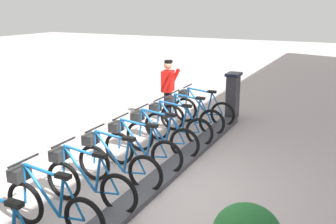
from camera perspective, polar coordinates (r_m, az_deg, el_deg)
The scene contains 12 objects.
ground_plane at distance 6.77m, azimuth -2.34°, elevation -11.21°, with size 60.00×60.00×0.00m, color #C0B2AF.
dock_rail_base at distance 6.75m, azimuth -2.34°, elevation -10.84°, with size 0.44×8.85×0.10m, color #47474C.
payment_kiosk at distance 10.74m, azimuth 9.66°, elevation 2.56°, with size 0.36×0.52×1.28m.
bike_docked_0 at distance 10.12m, azimuth 4.95°, elevation 0.54°, with size 1.72×0.54×1.02m.
bike_docked_1 at distance 9.40m, azimuth 3.14°, elevation -0.60°, with size 1.72×0.54×1.02m.
bike_docked_2 at distance 8.70m, azimuth 1.03°, elevation -1.93°, with size 1.72×0.54×1.02m.
bike_docked_3 at distance 8.02m, azimuth -1.45°, elevation -3.49°, with size 1.72×0.54×1.02m.
bike_docked_4 at distance 7.36m, azimuth -4.39°, elevation -5.32°, with size 1.72×0.54×1.02m.
bike_docked_5 at distance 6.73m, azimuth -7.92°, elevation -7.48°, with size 1.72×0.54×1.02m.
bike_docked_6 at distance 6.15m, azimuth -12.19°, elevation -10.03°, with size 1.72×0.54×1.02m.
bike_docked_7 at distance 5.62m, azimuth -17.39°, elevation -13.02°, with size 1.72×0.54×1.02m.
worker_near_rack at distance 10.29m, azimuth 0.02°, elevation 3.60°, with size 0.49×0.66×1.66m.
Camera 1 is at (-2.93, 5.28, 3.06)m, focal length 40.72 mm.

